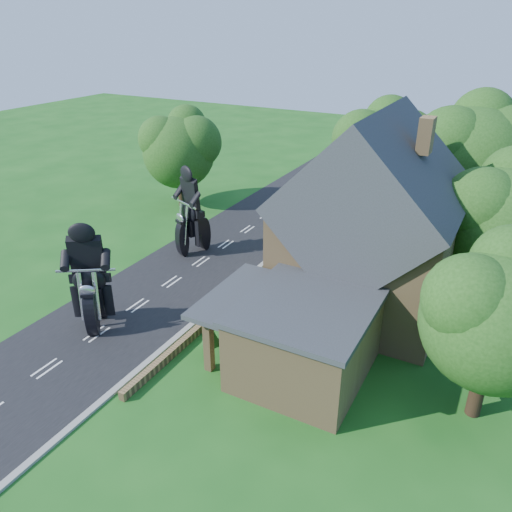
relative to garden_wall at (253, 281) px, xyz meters
The scene contains 18 objects.
ground 6.60m from the garden_wall, 130.70° to the right, with size 120.00×120.00×0.00m, color #164E16.
road 6.60m from the garden_wall, 130.70° to the right, with size 7.00×80.00×0.02m, color black.
kerb 5.04m from the garden_wall, 97.41° to the right, with size 0.30×80.00×0.12m, color gray.
garden_wall is the anchor object (origin of this frame).
house 7.52m from the garden_wall, ahead, with size 9.54×8.64×10.24m.
annex 8.19m from the garden_wall, 46.16° to the right, with size 7.05×5.94×3.44m.
tree_annex_side 14.45m from the garden_wall, 20.89° to the right, with size 5.64×5.20×7.48m.
tree_behind_house 16.06m from the garden_wall, 48.43° to the left, with size 7.81×7.20×10.08m.
tree_behind_left 13.88m from the garden_wall, 72.34° to the left, with size 6.94×6.40×9.16m.
tree_far_road 15.13m from the garden_wall, 140.77° to the left, with size 6.08×5.60×7.84m.
shrub_a 6.09m from the garden_wall, 80.54° to the right, with size 0.90×0.90×1.10m, color #133B14.
shrub_b 3.66m from the garden_wall, 74.05° to the right, with size 0.90×0.90×1.10m, color #133B14.
shrub_c 1.46m from the garden_wall, 45.00° to the right, with size 0.90×0.90×1.10m, color #133B14.
shrub_d 4.14m from the garden_wall, 75.96° to the left, with size 0.90×0.90×1.10m, color #133B14.
shrub_e 6.59m from the garden_wall, 81.25° to the left, with size 0.90×0.90×1.10m, color #133B14.
shrub_f 9.06m from the garden_wall, 83.66° to the left, with size 0.90×0.90×1.10m, color #133B14.
motorcycle_lead 8.87m from the garden_wall, 122.18° to the right, with size 0.46×1.81×1.69m, color black, non-canonical shape.
motorcycle_follow 5.86m from the garden_wall, 160.46° to the left, with size 0.47×1.87×1.74m, color black, non-canonical shape.
Camera 1 is at (16.43, -17.06, 13.97)m, focal length 35.00 mm.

